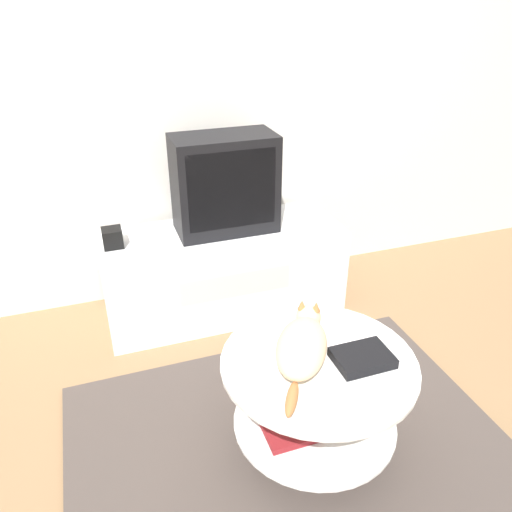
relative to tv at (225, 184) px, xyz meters
name	(u,v)px	position (x,y,z in m)	size (l,w,h in m)	color
ground_plane	(292,452)	(-0.07, -1.18, -0.78)	(12.00, 12.00, 0.00)	#93704C
wall_back	(194,76)	(-0.07, 0.32, 0.52)	(8.00, 0.05, 2.60)	silver
rug	(292,451)	(-0.07, -1.18, -0.77)	(1.82, 1.39, 0.02)	#4C423D
tv_stand	(223,270)	(-0.03, -0.03, -0.53)	(1.37, 0.53, 0.51)	white
tv	(225,184)	(0.00, 0.00, 0.00)	(0.56, 0.29, 0.54)	black
speaker	(112,238)	(-0.63, -0.01, -0.22)	(0.10, 0.10, 0.10)	black
coffee_table	(316,392)	(0.02, -1.19, -0.46)	(0.75, 0.75, 0.46)	#B2B2B7
dvd_box	(362,358)	(0.17, -1.25, -0.28)	(0.21, 0.16, 0.04)	black
cat	(302,344)	(-0.03, -1.14, -0.24)	(0.36, 0.51, 0.13)	beige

